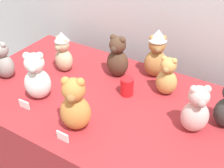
{
  "coord_description": "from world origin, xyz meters",
  "views": [
    {
      "loc": [
        0.7,
        -0.89,
        1.83
      ],
      "look_at": [
        0.0,
        0.25,
        0.9
      ],
      "focal_mm": 46.3,
      "sensor_mm": 36.0,
      "label": 1
    }
  ],
  "objects_px": {
    "teddy_bear_ginger": "(75,106)",
    "teddy_bear_caramel": "(156,54)",
    "display_table": "(112,147)",
    "teddy_bear_ash": "(3,61)",
    "teddy_bear_snow": "(37,77)",
    "teddy_bear_cocoa": "(117,57)",
    "teddy_bear_sand": "(63,52)",
    "teddy_bear_blush": "(196,110)",
    "party_cup_red": "(127,87)",
    "teddy_bear_honey": "(167,77)"
  },
  "relations": [
    {
      "from": "teddy_bear_snow",
      "to": "teddy_bear_sand",
      "type": "bearing_deg",
      "value": 69.34
    },
    {
      "from": "teddy_bear_ginger",
      "to": "teddy_bear_sand",
      "type": "bearing_deg",
      "value": 111.22
    },
    {
      "from": "teddy_bear_sand",
      "to": "teddy_bear_ash",
      "type": "xyz_separation_m",
      "value": [
        -0.27,
        -0.27,
        -0.02
      ]
    },
    {
      "from": "teddy_bear_ginger",
      "to": "display_table",
      "type": "bearing_deg",
      "value": 57.82
    },
    {
      "from": "teddy_bear_sand",
      "to": "teddy_bear_snow",
      "type": "height_order",
      "value": "teddy_bear_snow"
    },
    {
      "from": "teddy_bear_snow",
      "to": "teddy_bear_ginger",
      "type": "distance_m",
      "value": 0.36
    },
    {
      "from": "teddy_bear_snow",
      "to": "teddy_bear_blush",
      "type": "xyz_separation_m",
      "value": [
        0.87,
        0.21,
        -0.01
      ]
    },
    {
      "from": "teddy_bear_snow",
      "to": "party_cup_red",
      "type": "relative_size",
      "value": 2.74
    },
    {
      "from": "teddy_bear_cocoa",
      "to": "teddy_bear_blush",
      "type": "distance_m",
      "value": 0.65
    },
    {
      "from": "display_table",
      "to": "teddy_bear_snow",
      "type": "distance_m",
      "value": 0.68
    },
    {
      "from": "teddy_bear_ash",
      "to": "teddy_bear_caramel",
      "type": "distance_m",
      "value": 0.98
    },
    {
      "from": "display_table",
      "to": "teddy_bear_cocoa",
      "type": "distance_m",
      "value": 0.59
    },
    {
      "from": "teddy_bear_sand",
      "to": "teddy_bear_snow",
      "type": "bearing_deg",
      "value": -74.03
    },
    {
      "from": "teddy_bear_cocoa",
      "to": "teddy_bear_sand",
      "type": "bearing_deg",
      "value": -158.16
    },
    {
      "from": "display_table",
      "to": "teddy_bear_blush",
      "type": "bearing_deg",
      "value": 1.54
    },
    {
      "from": "display_table",
      "to": "teddy_bear_cocoa",
      "type": "xyz_separation_m",
      "value": [
        -0.12,
        0.26,
        0.52
      ]
    },
    {
      "from": "display_table",
      "to": "teddy_bear_ash",
      "type": "xyz_separation_m",
      "value": [
        -0.73,
        -0.14,
        0.51
      ]
    },
    {
      "from": "teddy_bear_sand",
      "to": "teddy_bear_honey",
      "type": "relative_size",
      "value": 1.13
    },
    {
      "from": "party_cup_red",
      "to": "teddy_bear_snow",
      "type": "bearing_deg",
      "value": -145.38
    },
    {
      "from": "teddy_bear_ginger",
      "to": "teddy_bear_caramel",
      "type": "bearing_deg",
      "value": 54.43
    },
    {
      "from": "teddy_bear_sand",
      "to": "teddy_bear_cocoa",
      "type": "height_order",
      "value": "teddy_bear_cocoa"
    },
    {
      "from": "teddy_bear_snow",
      "to": "teddy_bear_cocoa",
      "type": "distance_m",
      "value": 0.53
    },
    {
      "from": "teddy_bear_ash",
      "to": "teddy_bear_blush",
      "type": "height_order",
      "value": "teddy_bear_blush"
    },
    {
      "from": "teddy_bear_sand",
      "to": "party_cup_red",
      "type": "relative_size",
      "value": 2.56
    },
    {
      "from": "teddy_bear_honey",
      "to": "party_cup_red",
      "type": "height_order",
      "value": "teddy_bear_honey"
    },
    {
      "from": "teddy_bear_ash",
      "to": "teddy_bear_cocoa",
      "type": "relative_size",
      "value": 0.91
    },
    {
      "from": "teddy_bear_honey",
      "to": "teddy_bear_snow",
      "type": "xyz_separation_m",
      "value": [
        -0.62,
        -0.43,
        0.02
      ]
    },
    {
      "from": "teddy_bear_ash",
      "to": "teddy_bear_caramel",
      "type": "relative_size",
      "value": 0.79
    },
    {
      "from": "display_table",
      "to": "teddy_bear_honey",
      "type": "bearing_deg",
      "value": 45.02
    },
    {
      "from": "teddy_bear_ash",
      "to": "teddy_bear_ginger",
      "type": "relative_size",
      "value": 0.84
    },
    {
      "from": "teddy_bear_ash",
      "to": "party_cup_red",
      "type": "xyz_separation_m",
      "value": [
        0.77,
        0.25,
        -0.07
      ]
    },
    {
      "from": "display_table",
      "to": "teddy_bear_honey",
      "type": "height_order",
      "value": "teddy_bear_honey"
    },
    {
      "from": "teddy_bear_ash",
      "to": "teddy_bear_blush",
      "type": "distance_m",
      "value": 1.22
    },
    {
      "from": "teddy_bear_caramel",
      "to": "party_cup_red",
      "type": "height_order",
      "value": "teddy_bear_caramel"
    },
    {
      "from": "teddy_bear_snow",
      "to": "teddy_bear_cocoa",
      "type": "xyz_separation_m",
      "value": [
        0.27,
        0.45,
        -0.01
      ]
    },
    {
      "from": "party_cup_red",
      "to": "display_table",
      "type": "bearing_deg",
      "value": -111.54
    },
    {
      "from": "teddy_bear_sand",
      "to": "teddy_bear_blush",
      "type": "xyz_separation_m",
      "value": [
        0.94,
        -0.11,
        -0.01
      ]
    },
    {
      "from": "teddy_bear_cocoa",
      "to": "teddy_bear_caramel",
      "type": "bearing_deg",
      "value": 30.92
    },
    {
      "from": "teddy_bear_ginger",
      "to": "teddy_bear_blush",
      "type": "xyz_separation_m",
      "value": [
        0.52,
        0.3,
        -0.02
      ]
    },
    {
      "from": "display_table",
      "to": "teddy_bear_ash",
      "type": "height_order",
      "value": "teddy_bear_ash"
    },
    {
      "from": "display_table",
      "to": "teddy_bear_caramel",
      "type": "height_order",
      "value": "teddy_bear_caramel"
    },
    {
      "from": "teddy_bear_sand",
      "to": "teddy_bear_caramel",
      "type": "relative_size",
      "value": 0.86
    },
    {
      "from": "teddy_bear_sand",
      "to": "teddy_bear_honey",
      "type": "bearing_deg",
      "value": 13.37
    },
    {
      "from": "teddy_bear_blush",
      "to": "party_cup_red",
      "type": "relative_size",
      "value": 2.51
    },
    {
      "from": "teddy_bear_sand",
      "to": "teddy_bear_ash",
      "type": "distance_m",
      "value": 0.38
    },
    {
      "from": "teddy_bear_cocoa",
      "to": "teddy_bear_blush",
      "type": "height_order",
      "value": "teddy_bear_cocoa"
    },
    {
      "from": "teddy_bear_ash",
      "to": "teddy_bear_snow",
      "type": "relative_size",
      "value": 0.86
    },
    {
      "from": "teddy_bear_ash",
      "to": "teddy_bear_snow",
      "type": "distance_m",
      "value": 0.34
    },
    {
      "from": "display_table",
      "to": "teddy_bear_ash",
      "type": "distance_m",
      "value": 0.9
    },
    {
      "from": "teddy_bear_honey",
      "to": "display_table",
      "type": "bearing_deg",
      "value": -138.54
    }
  ]
}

